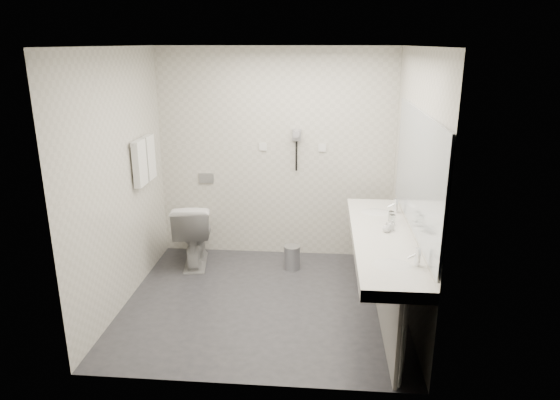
{
  "coord_description": "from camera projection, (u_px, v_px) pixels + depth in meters",
  "views": [
    {
      "loc": [
        0.55,
        -4.56,
        2.53
      ],
      "look_at": [
        0.15,
        0.15,
        1.05
      ],
      "focal_mm": 32.31,
      "sensor_mm": 36.0,
      "label": 1
    }
  ],
  "objects": [
    {
      "name": "dryer_barrel",
      "position": [
        296.0,
        133.0,
        5.8
      ],
      "size": [
        0.08,
        0.14,
        0.08
      ],
      "primitive_type": "cylinder",
      "rotation": [
        1.57,
        0.0,
        0.0
      ],
      "color": "gray",
      "rests_on": "dryer_cradle"
    },
    {
      "name": "switch_plate_a",
      "position": [
        263.0,
        147.0,
        5.97
      ],
      "size": [
        0.09,
        0.02,
        0.09
      ],
      "primitive_type": "cube",
      "color": "silver",
      "rests_on": "wall_back"
    },
    {
      "name": "wall_back",
      "position": [
        276.0,
        155.0,
        6.0
      ],
      "size": [
        2.8,
        0.0,
        2.8
      ],
      "primitive_type": "plane",
      "rotation": [
        1.57,
        0.0,
        0.0
      ],
      "color": "beige",
      "rests_on": "floor"
    },
    {
      "name": "soap_bottle_b",
      "position": [
        386.0,
        227.0,
        4.66
      ],
      "size": [
        0.11,
        0.11,
        0.1
      ],
      "primitive_type": "imported",
      "rotation": [
        0.0,
        0.0,
        -0.7
      ],
      "color": "silver",
      "rests_on": "vanity_counter"
    },
    {
      "name": "towel_rail",
      "position": [
        142.0,
        140.0,
        5.31
      ],
      "size": [
        0.02,
        0.62,
        0.02
      ],
      "primitive_type": "cylinder",
      "rotation": [
        1.57,
        0.0,
        0.0
      ],
      "color": "silver",
      "rests_on": "wall_left"
    },
    {
      "name": "bin_lid",
      "position": [
        292.0,
        247.0,
        5.82
      ],
      "size": [
        0.19,
        0.19,
        0.02
      ],
      "primitive_type": "cylinder",
      "color": "#B2B5BA",
      "rests_on": "pedal_bin"
    },
    {
      "name": "glass_left",
      "position": [
        392.0,
        220.0,
        4.83
      ],
      "size": [
        0.08,
        0.08,
        0.11
      ],
      "primitive_type": "cylinder",
      "rotation": [
        0.0,
        0.0,
        0.41
      ],
      "color": "silver",
      "rests_on": "vanity_counter"
    },
    {
      "name": "floor",
      "position": [
        264.0,
        302.0,
        5.14
      ],
      "size": [
        2.8,
        2.8,
        0.0
      ],
      "primitive_type": "plane",
      "color": "#2A292F",
      "rests_on": "ground"
    },
    {
      "name": "dryer_cradle",
      "position": [
        297.0,
        135.0,
        5.88
      ],
      "size": [
        0.1,
        0.04,
        0.14
      ],
      "primitive_type": "cube",
      "color": "gray",
      "rests_on": "wall_back"
    },
    {
      "name": "vanity_counter",
      "position": [
        383.0,
        240.0,
        4.62
      ],
      "size": [
        0.55,
        2.2,
        0.1
      ],
      "primitive_type": "cube",
      "color": "silver",
      "rests_on": "floor"
    },
    {
      "name": "glass_right",
      "position": [
        391.0,
        216.0,
        4.95
      ],
      "size": [
        0.07,
        0.07,
        0.1
      ],
      "primitive_type": "cylinder",
      "rotation": [
        0.0,
        0.0,
        -0.39
      ],
      "color": "silver",
      "rests_on": "vanity_counter"
    },
    {
      "name": "ceiling",
      "position": [
        261.0,
        46.0,
        4.39
      ],
      "size": [
        2.8,
        2.8,
        0.0
      ],
      "primitive_type": "plane",
      "rotation": [
        3.14,
        0.0,
        0.0
      ],
      "color": "silver",
      "rests_on": "wall_back"
    },
    {
      "name": "basin_near",
      "position": [
        392.0,
        267.0,
        3.99
      ],
      "size": [
        0.4,
        0.31,
        0.05
      ],
      "primitive_type": "ellipsoid",
      "color": "silver",
      "rests_on": "vanity_counter"
    },
    {
      "name": "pedal_bin",
      "position": [
        292.0,
        258.0,
        5.86
      ],
      "size": [
        0.19,
        0.19,
        0.27
      ],
      "primitive_type": "cylinder",
      "rotation": [
        0.0,
        0.0,
        0.01
      ],
      "color": "#B2B5BA",
      "rests_on": "floor"
    },
    {
      "name": "mirror",
      "position": [
        417.0,
        172.0,
        4.4
      ],
      "size": [
        0.02,
        2.2,
        1.05
      ],
      "primitive_type": "cube",
      "color": "#B2BCC6",
      "rests_on": "wall_right"
    },
    {
      "name": "basin_far",
      "position": [
        376.0,
        214.0,
        5.22
      ],
      "size": [
        0.4,
        0.31,
        0.05
      ],
      "primitive_type": "ellipsoid",
      "color": "silver",
      "rests_on": "vanity_counter"
    },
    {
      "name": "vanity_post_near",
      "position": [
        402.0,
        345.0,
        3.75
      ],
      "size": [
        0.06,
        0.06,
        0.75
      ],
      "primitive_type": "cylinder",
      "color": "silver",
      "rests_on": "floor"
    },
    {
      "name": "towel_far",
      "position": [
        149.0,
        157.0,
        5.5
      ],
      "size": [
        0.07,
        0.24,
        0.48
      ],
      "primitive_type": "cube",
      "color": "silver",
      "rests_on": "towel_rail"
    },
    {
      "name": "switch_plate_b",
      "position": [
        322.0,
        148.0,
        5.91
      ],
      "size": [
        0.09,
        0.02,
        0.09
      ],
      "primitive_type": "cube",
      "color": "silver",
      "rests_on": "wall_back"
    },
    {
      "name": "wall_front",
      "position": [
        241.0,
        234.0,
        3.53
      ],
      "size": [
        2.8,
        0.0,
        2.8
      ],
      "primitive_type": "plane",
      "rotation": [
        -1.57,
        0.0,
        0.0
      ],
      "color": "beige",
      "rests_on": "floor"
    },
    {
      "name": "toilet",
      "position": [
        194.0,
        233.0,
        5.93
      ],
      "size": [
        0.55,
        0.82,
        0.77
      ],
      "primitive_type": "imported",
      "rotation": [
        0.0,
        0.0,
        3.3
      ],
      "color": "silver",
      "rests_on": "floor"
    },
    {
      "name": "wall_left",
      "position": [
        120.0,
        181.0,
        4.88
      ],
      "size": [
        0.0,
        2.6,
        2.6
      ],
      "primitive_type": "plane",
      "rotation": [
        1.57,
        0.0,
        1.57
      ],
      "color": "beige",
      "rests_on": "floor"
    },
    {
      "name": "towel_near",
      "position": [
        140.0,
        163.0,
        5.24
      ],
      "size": [
        0.07,
        0.24,
        0.48
      ],
      "primitive_type": "cube",
      "color": "silver",
      "rests_on": "towel_rail"
    },
    {
      "name": "faucet_near",
      "position": [
        418.0,
        257.0,
        3.95
      ],
      "size": [
        0.04,
        0.04,
        0.15
      ],
      "primitive_type": "cylinder",
      "color": "silver",
      "rests_on": "vanity_counter"
    },
    {
      "name": "flush_plate",
      "position": [
        206.0,
        178.0,
        6.14
      ],
      "size": [
        0.18,
        0.02,
        0.12
      ],
      "primitive_type": "cube",
      "color": "#B2B5BA",
      "rests_on": "wall_back"
    },
    {
      "name": "soap_bottle_a",
      "position": [
        392.0,
        225.0,
        4.7
      ],
      "size": [
        0.05,
        0.05,
        0.1
      ],
      "primitive_type": "imported",
      "rotation": [
        0.0,
        0.0,
        0.11
      ],
      "color": "silver",
      "rests_on": "vanity_counter"
    },
    {
      "name": "faucet_far",
      "position": [
        396.0,
        206.0,
        5.18
      ],
      "size": [
        0.04,
        0.04,
        0.15
      ],
      "primitive_type": "cylinder",
      "color": "silver",
      "rests_on": "vanity_counter"
    },
    {
      "name": "dryer_cord",
      "position": [
        296.0,
        156.0,
        5.94
      ],
      "size": [
        0.02,
        0.02,
        0.35
      ],
      "primitive_type": "cylinder",
      "color": "black",
      "rests_on": "dryer_cradle"
    },
    {
      "name": "vanity_post_far",
      "position": [
        375.0,
        241.0,
        5.73
      ],
      "size": [
        0.06,
        0.06,
        0.75
      ],
      "primitive_type": "cylinder",
      "color": "silver",
      "rests_on": "floor"
    },
    {
      "name": "vanity_panel",
      "position": [
        382.0,
        282.0,
        4.74
      ],
      "size": [
        0.03,
        2.15,
        0.75
      ],
      "primitive_type": "cube",
      "color": "gray",
      "rests_on": "floor"
    },
    {
      "name": "wall_right",
      "position": [
        413.0,
        188.0,
        4.65
      ],
      "size": [
        0.0,
        2.6,
        2.6
      ],
      "primitive_type": "plane",
      "rotation": [
        1.57,
        0.0,
        -1.57
      ],
      "color": "beige",
      "rests_on": "floor"
    }
  ]
}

